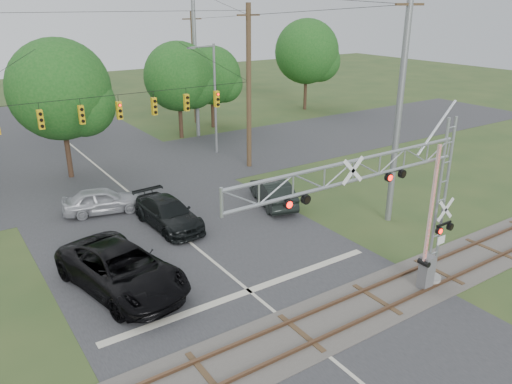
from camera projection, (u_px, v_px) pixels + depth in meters
ground at (338, 364)px, 16.93m from camera, size 160.00×160.00×0.00m
road_main at (199, 250)px, 24.68m from camera, size 14.00×90.00×0.02m
road_cross at (107, 175)px, 35.53m from camera, size 90.00×12.00×0.02m
railroad_track at (301, 333)px, 18.47m from camera, size 90.00×3.20×0.17m
crossing_gantry at (390, 202)px, 18.56m from camera, size 10.93×0.94×7.35m
traffic_signal_span at (132, 103)px, 30.88m from camera, size 19.34×0.36×11.50m
pickup_black at (122, 269)px, 21.08m from camera, size 4.48×7.28×1.88m
car_dark at (168, 213)px, 27.10m from camera, size 2.44×5.38×1.53m
sedan_silver at (102, 200)px, 28.91m from camera, size 4.73×2.75×1.51m
suv_dark at (273, 192)px, 30.06m from camera, size 2.96×4.98×1.55m
streetlight at (213, 94)px, 38.98m from camera, size 2.29×0.24×8.58m
utility_poles at (151, 92)px, 33.57m from camera, size 26.35×28.18×13.16m
treeline at (76, 76)px, 40.86m from camera, size 55.05×22.12×10.02m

